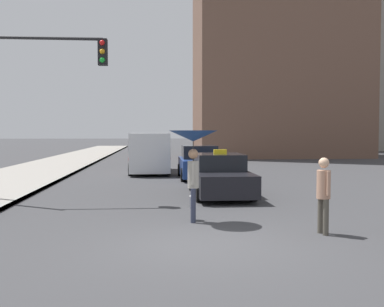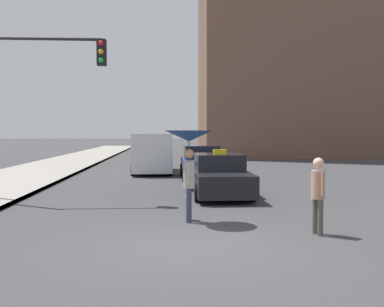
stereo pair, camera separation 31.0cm
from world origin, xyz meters
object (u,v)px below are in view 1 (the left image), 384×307
Objects in this scene: taxi at (220,176)px; pedestrian_with_umbrella at (193,145)px; pedestrian_man at (323,190)px; traffic_light at (41,82)px; ambulance_van at (149,151)px; sedan_red at (200,164)px.

taxi is 4.87m from pedestrian_with_umbrella.
pedestrian_man is (2.65, -1.53, -0.90)m from pedestrian_with_umbrella.
traffic_light reaches higher than pedestrian_with_umbrella.
pedestrian_man is 0.31× the size of traffic_light.
ambulance_van is at bearing 72.89° from traffic_light.
pedestrian_with_umbrella is at bearing -37.36° from traffic_light.
taxi is 0.84× the size of ambulance_van.
ambulance_van is 13.53m from pedestrian_with_umbrella.
traffic_light is (-3.11, -10.10, 2.53)m from ambulance_van.
ambulance_van reaches higher than pedestrian_man.
sedan_red is 10.34m from pedestrian_with_umbrella.
pedestrian_man is (1.49, -11.74, 0.25)m from sedan_red.
taxi is 9.30m from ambulance_van.
traffic_light is (-5.54, -6.86, 3.02)m from sedan_red.
sedan_red is 9.32m from traffic_light.
pedestrian_with_umbrella reaches higher than sedan_red.
sedan_red is 11.84m from pedestrian_man.
pedestrian_man reaches higher than taxi.
ambulance_van is at bearing -174.95° from pedestrian_man.
traffic_light is (-4.39, 3.35, 1.87)m from pedestrian_with_umbrella.
sedan_red is (-0.15, 5.68, 0.05)m from taxi.
traffic_light reaches higher than sedan_red.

